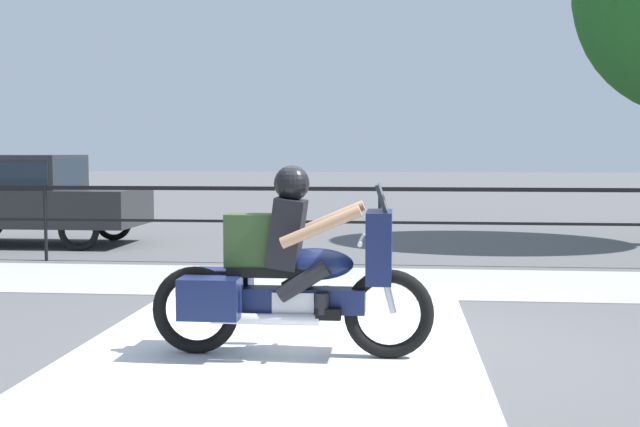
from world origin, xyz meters
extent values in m
plane|color=#565659|center=(0.00, 0.00, 0.00)|extent=(120.00, 120.00, 0.00)
cube|color=#A8A59E|center=(0.00, 3.40, 0.01)|extent=(44.00, 2.40, 0.01)
cube|color=silver|center=(-0.75, -0.20, 0.00)|extent=(3.38, 6.00, 0.01)
cube|color=black|center=(0.00, 4.95, 1.12)|extent=(36.00, 0.04, 0.06)
cube|color=black|center=(0.00, 4.95, 0.63)|extent=(36.00, 0.03, 0.04)
cylinder|color=black|center=(-5.10, 4.95, 0.58)|extent=(0.05, 0.05, 1.15)
cylinder|color=black|center=(0.00, 4.95, 0.58)|extent=(0.05, 0.05, 1.15)
torus|color=black|center=(0.20, -0.37, 0.36)|extent=(0.73, 0.11, 0.73)
torus|color=black|center=(-1.39, -0.37, 0.36)|extent=(0.73, 0.11, 0.73)
cube|color=#141E47|center=(-0.59, -0.37, 0.46)|extent=(1.21, 0.22, 0.20)
cube|color=silver|center=(-0.56, -0.37, 0.41)|extent=(0.34, 0.26, 0.26)
ellipsoid|color=#141E47|center=(-0.40, -0.37, 0.76)|extent=(0.64, 0.30, 0.26)
cube|color=black|center=(-0.75, -0.37, 0.70)|extent=(0.70, 0.28, 0.08)
cube|color=#141E47|center=(0.12, -0.37, 0.91)|extent=(0.20, 0.55, 0.57)
cube|color=#1E232B|center=(0.14, -0.37, 1.30)|extent=(0.10, 0.47, 0.24)
cylinder|color=silver|center=(-0.02, -0.37, 0.96)|extent=(0.04, 0.70, 0.04)
cylinder|color=silver|center=(-0.78, -0.53, 0.33)|extent=(0.87, 0.09, 0.09)
cube|color=#141E47|center=(-1.21, -0.61, 0.51)|extent=(0.48, 0.28, 0.33)
cube|color=#141E47|center=(-1.21, -0.13, 0.51)|extent=(0.48, 0.28, 0.33)
cylinder|color=silver|center=(0.17, -0.37, 0.64)|extent=(0.19, 0.06, 0.54)
cube|color=black|center=(-0.62, -0.37, 1.01)|extent=(0.32, 0.36, 0.59)
sphere|color=tan|center=(-0.58, -0.37, 1.39)|extent=(0.23, 0.23, 0.23)
sphere|color=black|center=(-0.58, -0.37, 1.41)|extent=(0.29, 0.29, 0.29)
cylinder|color=black|center=(-0.47, -0.52, 0.64)|extent=(0.44, 0.13, 0.34)
cylinder|color=black|center=(-0.32, -0.52, 0.47)|extent=(0.11, 0.11, 0.17)
cube|color=black|center=(-0.27, -0.52, 0.38)|extent=(0.20, 0.10, 0.09)
cylinder|color=black|center=(-0.47, -0.22, 0.64)|extent=(0.44, 0.13, 0.34)
cylinder|color=black|center=(-0.32, -0.22, 0.47)|extent=(0.11, 0.11, 0.17)
cube|color=black|center=(-0.27, -0.22, 0.38)|extent=(0.20, 0.10, 0.09)
cylinder|color=tan|center=(-0.32, -0.67, 1.09)|extent=(0.64, 0.09, 0.34)
cylinder|color=tan|center=(-0.32, -0.07, 1.09)|extent=(0.64, 0.09, 0.34)
cube|color=#2D4723|center=(-0.92, -0.37, 0.95)|extent=(0.40, 0.25, 0.43)
cube|color=#232326|center=(-6.33, 6.99, 0.68)|extent=(4.04, 1.79, 0.65)
cube|color=#232326|center=(-6.58, 6.99, 1.31)|extent=(2.10, 1.57, 0.61)
cube|color=#19232D|center=(-5.55, 6.99, 1.31)|extent=(0.04, 1.39, 0.48)
cube|color=#19232D|center=(-6.58, 6.99, 1.31)|extent=(1.93, 1.61, 0.39)
torus|color=black|center=(-5.08, 6.17, 0.36)|extent=(0.72, 0.11, 0.72)
torus|color=black|center=(-5.08, 7.81, 0.36)|extent=(0.72, 0.11, 0.72)
camera|label=1|loc=(0.28, -6.77, 1.67)|focal=45.00mm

